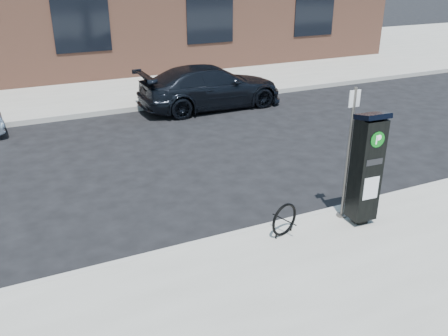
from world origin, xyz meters
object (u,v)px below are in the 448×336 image
parking_kiosk (366,168)px  sign_pole (348,156)px  bike_rack (284,220)px  car_dark (211,87)px

parking_kiosk → sign_pole: bearing=120.1°
bike_rack → car_dark: (2.12, 7.80, 0.24)m
parking_kiosk → car_dark: bearing=88.4°
sign_pole → car_dark: bearing=86.1°
parking_kiosk → bike_rack: (-1.40, 0.19, -0.74)m
bike_rack → sign_pole: bearing=-12.5°
bike_rack → parking_kiosk: bearing=-25.0°
parking_kiosk → sign_pole: sign_pole is taller
parking_kiosk → sign_pole: (-0.15, 0.29, 0.13)m
sign_pole → bike_rack: bearing=-172.9°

